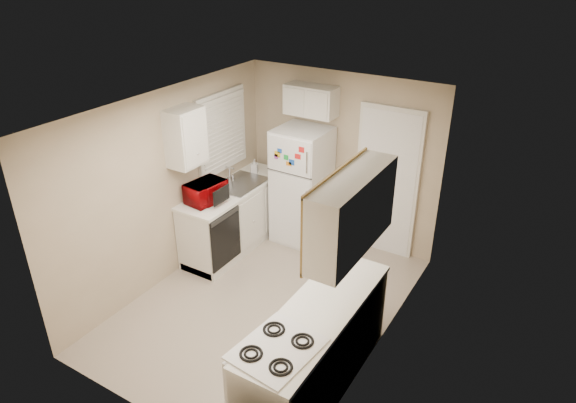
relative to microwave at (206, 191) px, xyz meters
The scene contains 19 objects.
floor 1.60m from the microwave, 18.44° to the right, with size 3.80×3.80×0.00m, color #C2B29F.
ceiling 1.81m from the microwave, 18.44° to the right, with size 3.80×3.80×0.00m, color white.
wall_left 0.48m from the microwave, 123.11° to the right, with size 3.80×3.80×0.00m, color tan.
wall_right 2.58m from the microwave, ahead, with size 3.80×3.80×0.00m, color tan.
wall_back 1.91m from the microwave, 52.83° to the left, with size 2.80×2.80×0.00m, color tan.
wall_front 2.56m from the microwave, 63.27° to the right, with size 2.80×2.80×0.00m, color tan.
left_counter 0.79m from the microwave, 84.47° to the left, with size 0.60×1.80×0.90m, color silver.
dishwasher 0.66m from the microwave, 13.78° to the right, with size 0.03×0.58×0.72m, color black.
sink 0.69m from the microwave, 85.71° to the left, with size 0.54×0.74×0.16m, color gray.
microwave is the anchor object (origin of this frame).
soap_bottle 1.09m from the microwave, 90.00° to the left, with size 0.09×0.09×0.20m, color white.
window_blinds 0.89m from the microwave, 107.49° to the left, with size 0.10×0.98×1.08m, color silver.
upper_cabinet_left 0.77m from the microwave, 121.47° to the right, with size 0.30×0.45×0.70m, color silver.
refrigerator 1.40m from the microwave, 57.65° to the left, with size 0.68×0.66×1.66m, color white.
cabinet_over_fridge 1.83m from the microwave, 61.24° to the left, with size 0.70×0.30×0.40m, color silver.
interior_door 2.37m from the microwave, 38.60° to the left, with size 0.86×0.06×2.08m, color white.
right_counter 2.61m from the microwave, 27.74° to the right, with size 0.60×2.00×0.90m, color silver.
stove 2.90m from the microwave, 39.11° to the right, with size 0.57×0.71×0.86m, color white.
upper_cabinet_right 2.67m from the microwave, 20.21° to the right, with size 0.30×1.20×0.70m, color silver.
Camera 1 is at (2.77, -4.08, 3.86)m, focal length 32.00 mm.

